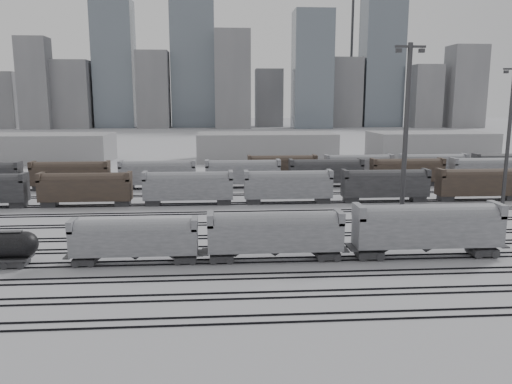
{
  "coord_description": "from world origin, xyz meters",
  "views": [
    {
      "loc": [
        -3.67,
        -51.54,
        17.43
      ],
      "look_at": [
        1.69,
        21.27,
        4.0
      ],
      "focal_mm": 35.0,
      "sensor_mm": 36.0,
      "label": 1
    }
  ],
  "objects": [
    {
      "name": "hopper_car_b",
      "position": [
        2.31,
        1.0,
        3.27
      ],
      "size": [
        14.81,
        2.94,
        5.3
      ],
      "color": "#232326",
      "rests_on": "ground"
    },
    {
      "name": "skyline",
      "position": [
        10.84,
        280.0,
        34.73
      ],
      "size": [
        316.0,
        22.4,
        95.0
      ],
      "color": "gray",
      "rests_on": "ground"
    },
    {
      "name": "hopper_car_a",
      "position": [
        -12.89,
        1.0,
        2.99
      ],
      "size": [
        13.52,
        2.69,
        4.84
      ],
      "color": "#232326",
      "rests_on": "ground"
    },
    {
      "name": "ground",
      "position": [
        0.0,
        0.0,
        0.0
      ],
      "size": [
        900.0,
        900.0,
        0.0
      ],
      "primitive_type": "plane",
      "color": "silver",
      "rests_on": "ground"
    },
    {
      "name": "warehouse_left",
      "position": [
        -60.0,
        95.0,
        4.0
      ],
      "size": [
        50.0,
        18.0,
        8.0
      ],
      "primitive_type": "cube",
      "color": "gray",
      "rests_on": "ground"
    },
    {
      "name": "tracks",
      "position": [
        0.0,
        17.5,
        0.08
      ],
      "size": [
        220.0,
        71.5,
        0.16
      ],
      "color": "black",
      "rests_on": "ground"
    },
    {
      "name": "light_mast_c",
      "position": [
        20.37,
        11.51,
        13.03
      ],
      "size": [
        3.93,
        0.63,
        24.56
      ],
      "color": "#353537",
      "rests_on": "ground"
    },
    {
      "name": "light_mast_d",
      "position": [
        42.14,
        24.61,
        12.03
      ],
      "size": [
        3.63,
        0.58,
        22.68
      ],
      "color": "#353537",
      "rests_on": "ground"
    },
    {
      "name": "warehouse_mid",
      "position": [
        10.0,
        95.0,
        4.0
      ],
      "size": [
        40.0,
        18.0,
        8.0
      ],
      "primitive_type": "cube",
      "color": "gray",
      "rests_on": "ground"
    },
    {
      "name": "bg_string_mid",
      "position": [
        18.0,
        48.0,
        2.8
      ],
      "size": [
        151.0,
        3.0,
        5.6
      ],
      "color": "#232326",
      "rests_on": "ground"
    },
    {
      "name": "hopper_car_c",
      "position": [
        19.45,
        1.0,
        3.66
      ],
      "size": [
        16.55,
        3.29,
        5.92
      ],
      "color": "#232326",
      "rests_on": "ground"
    },
    {
      "name": "crane_right",
      "position": [
        91.26,
        305.0,
        57.39
      ],
      "size": [
        42.0,
        1.8,
        100.0
      ],
      "color": "#353537",
      "rests_on": "ground"
    },
    {
      "name": "warehouse_right",
      "position": [
        60.0,
        95.0,
        4.0
      ],
      "size": [
        35.0,
        18.0,
        8.0
      ],
      "primitive_type": "cube",
      "color": "gray",
      "rests_on": "ground"
    },
    {
      "name": "bg_string_far",
      "position": [
        35.5,
        56.0,
        2.8
      ],
      "size": [
        66.0,
        3.0,
        5.6
      ],
      "color": "#43362A",
      "rests_on": "ground"
    },
    {
      "name": "bg_string_near",
      "position": [
        8.0,
        32.0,
        2.8
      ],
      "size": [
        151.0,
        3.0,
        5.6
      ],
      "color": "gray",
      "rests_on": "ground"
    },
    {
      "name": "crane_left",
      "position": [
        -28.74,
        305.0,
        57.39
      ],
      "size": [
        42.0,
        1.8,
        100.0
      ],
      "color": "#353537",
      "rests_on": "ground"
    }
  ]
}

